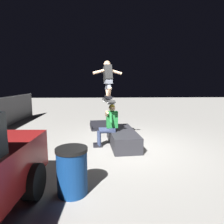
{
  "coord_description": "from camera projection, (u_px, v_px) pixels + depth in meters",
  "views": [
    {
      "loc": [
        -5.58,
        0.72,
        1.92
      ],
      "look_at": [
        0.18,
        0.46,
        1.06
      ],
      "focal_mm": 31.0,
      "sensor_mm": 36.0,
      "label": 1
    }
  ],
  "objects": [
    {
      "name": "skater_airborne",
      "position": [
        108.0,
        78.0,
        5.75
      ],
      "size": [
        0.63,
        0.88,
        1.12
      ],
      "color": "black"
    },
    {
      "name": "kicker_ramp",
      "position": [
        100.0,
        127.0,
        8.3
      ],
      "size": [
        1.17,
        0.91,
        0.33
      ],
      "color": "black",
      "rests_on": "ground"
    },
    {
      "name": "person_sitting_on_ledge",
      "position": [
        109.0,
        123.0,
        5.87
      ],
      "size": [
        0.6,
        0.77,
        1.29
      ],
      "color": "#2D3856",
      "rests_on": "ground"
    },
    {
      "name": "trash_bin",
      "position": [
        72.0,
        171.0,
        3.35
      ],
      "size": [
        0.55,
        0.55,
        0.83
      ],
      "color": "navy",
      "rests_on": "ground"
    },
    {
      "name": "ledge_box_main",
      "position": [
        122.0,
        138.0,
        6.07
      ],
      "size": [
        2.06,
        0.94,
        0.46
      ],
      "primitive_type": "cube",
      "rotation": [
        0.0,
        0.0,
        0.09
      ],
      "color": "#28282D",
      "rests_on": "ground"
    },
    {
      "name": "ground_plane",
      "position": [
        128.0,
        147.0,
        5.83
      ],
      "size": [
        40.0,
        40.0,
        0.0
      ],
      "primitive_type": "plane",
      "color": "gray"
    },
    {
      "name": "skateboard",
      "position": [
        108.0,
        101.0,
        5.79
      ],
      "size": [
        1.04,
        0.39,
        0.14
      ],
      "color": "black"
    }
  ]
}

